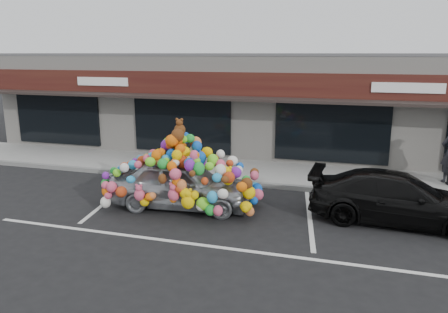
% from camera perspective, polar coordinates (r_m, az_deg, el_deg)
% --- Properties ---
extents(ground, '(90.00, 90.00, 0.00)m').
position_cam_1_polar(ground, '(12.48, -1.96, -6.91)').
color(ground, black).
rests_on(ground, ground).
extents(shop_building, '(24.00, 7.20, 4.31)m').
position_cam_1_polar(shop_building, '(20.01, 5.75, 7.11)').
color(shop_building, beige).
rests_on(shop_building, ground).
extents(sidewalk, '(26.00, 3.00, 0.15)m').
position_cam_1_polar(sidewalk, '(16.12, 2.56, -1.92)').
color(sidewalk, gray).
rests_on(sidewalk, ground).
extents(kerb, '(26.00, 0.18, 0.16)m').
position_cam_1_polar(kerb, '(14.73, 1.13, -3.40)').
color(kerb, slate).
rests_on(kerb, ground).
extents(parking_stripe_left, '(0.73, 4.37, 0.01)m').
position_cam_1_polar(parking_stripe_left, '(13.94, -14.31, -5.11)').
color(parking_stripe_left, silver).
rests_on(parking_stripe_left, ground).
extents(parking_stripe_mid, '(0.73, 4.37, 0.01)m').
position_cam_1_polar(parking_stripe_mid, '(12.13, 11.12, -7.77)').
color(parking_stripe_mid, silver).
rests_on(parking_stripe_mid, ground).
extents(lane_line, '(14.00, 0.12, 0.01)m').
position_cam_1_polar(lane_line, '(9.95, 4.94, -12.42)').
color(lane_line, silver).
rests_on(lane_line, ground).
extents(toy_car, '(2.97, 4.51, 2.54)m').
position_cam_1_polar(toy_car, '(12.46, -5.59, -2.84)').
color(toy_car, '#9EA1A9').
rests_on(toy_car, ground).
extents(black_sedan, '(2.05, 4.59, 1.31)m').
position_cam_1_polar(black_sedan, '(12.24, 21.73, -5.07)').
color(black_sedan, black).
rests_on(black_sedan, ground).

